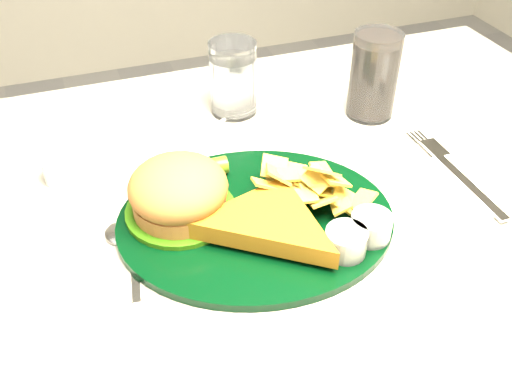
% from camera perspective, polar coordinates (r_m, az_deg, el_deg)
% --- Properties ---
extents(table, '(1.20, 0.80, 0.75)m').
position_cam_1_polar(table, '(1.03, 0.77, -17.06)').
color(table, '#AEA99D').
rests_on(table, ground).
extents(dinner_plate, '(0.39, 0.35, 0.08)m').
position_cam_1_polar(dinner_plate, '(0.69, -0.03, -0.67)').
color(dinner_plate, black).
rests_on(dinner_plate, table).
extents(water_glass, '(0.09, 0.09, 0.12)m').
position_cam_1_polar(water_glass, '(0.91, -2.30, 11.30)').
color(water_glass, white).
rests_on(water_glass, table).
extents(cola_glass, '(0.08, 0.08, 0.14)m').
position_cam_1_polar(cola_glass, '(0.91, 11.70, 11.34)').
color(cola_glass, black).
rests_on(cola_glass, table).
extents(fork_napkin, '(0.14, 0.19, 0.01)m').
position_cam_1_polar(fork_napkin, '(0.82, 20.20, 0.93)').
color(fork_napkin, white).
rests_on(fork_napkin, table).
extents(spoon, '(0.05, 0.14, 0.01)m').
position_cam_1_polar(spoon, '(0.67, -12.01, -7.51)').
color(spoon, silver).
rests_on(spoon, table).
extents(ramekin, '(0.06, 0.06, 0.03)m').
position_cam_1_polar(ramekin, '(0.82, -18.92, 2.14)').
color(ramekin, silver).
rests_on(ramekin, table).
extents(wrapped_straw, '(0.18, 0.15, 0.01)m').
position_cam_1_polar(wrapped_straw, '(0.89, -4.40, 6.38)').
color(wrapped_straw, white).
rests_on(wrapped_straw, table).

